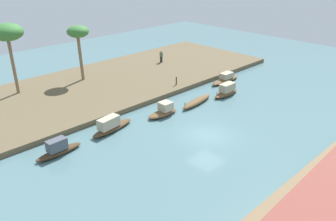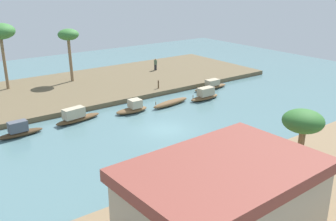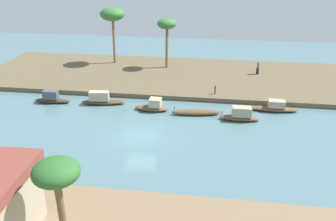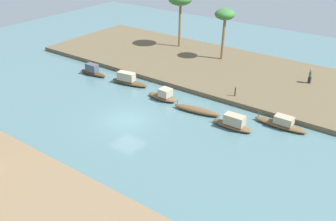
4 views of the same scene
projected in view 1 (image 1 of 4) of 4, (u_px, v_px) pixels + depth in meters
name	position (u px, v px, depth m)	size (l,w,h in m)	color
river_water	(207.00, 135.00, 28.82)	(73.99, 73.99, 0.00)	slate
riverbank_left	(100.00, 86.00, 38.69)	(43.34, 14.53, 0.48)	brown
sampan_with_red_awning	(111.00, 126.00, 29.28)	(4.42, 1.61, 1.31)	brown
sampan_foreground	(164.00, 111.00, 32.15)	(3.25, 1.32, 1.22)	brown
sampan_open_hull	(58.00, 149.00, 25.84)	(3.71, 1.00, 1.28)	#47331E
sampan_with_tall_canopy	(227.00, 91.00, 36.66)	(3.60, 1.11, 1.27)	brown
sampan_upstream_small	(197.00, 102.00, 34.60)	(4.65, 1.51, 0.83)	brown
sampan_midstream	(225.00, 79.00, 40.45)	(4.63, 1.08, 1.08)	brown
person_on_near_bank	(161.00, 57.00, 45.98)	(0.33, 0.39, 1.54)	#232328
mooring_post	(176.00, 81.00, 38.18)	(0.14, 0.14, 0.90)	#4C3823
palm_tree_left_near	(78.00, 34.00, 37.92)	(2.37, 2.37, 6.07)	#7F6647
palm_tree_left_far	(7.00, 33.00, 33.73)	(3.07, 3.07, 7.06)	#7F6647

